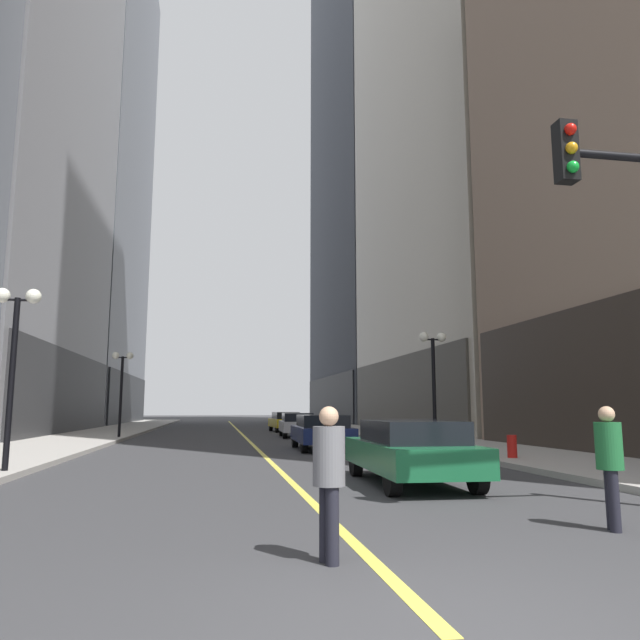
% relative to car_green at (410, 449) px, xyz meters
% --- Properties ---
extents(ground_plane, '(200.00, 200.00, 0.00)m').
position_rel_car_green_xyz_m(ground_plane, '(-2.39, 26.96, -0.72)').
color(ground_plane, '#38383A').
extents(sidewalk_left, '(4.50, 78.00, 0.15)m').
position_rel_car_green_xyz_m(sidewalk_left, '(-10.64, 26.96, -0.65)').
color(sidewalk_left, '#ADA8A0').
rests_on(sidewalk_left, ground).
extents(sidewalk_right, '(4.50, 78.00, 0.15)m').
position_rel_car_green_xyz_m(sidewalk_right, '(5.86, 26.96, -0.65)').
color(sidewalk_right, '#ADA8A0').
rests_on(sidewalk_right, ground).
extents(lane_centre_stripe, '(0.16, 70.00, 0.01)m').
position_rel_car_green_xyz_m(lane_centre_stripe, '(-2.39, 26.96, -0.72)').
color(lane_centre_stripe, '#E5D64C').
rests_on(lane_centre_stripe, ground).
extents(building_left_far, '(12.82, 26.00, 55.49)m').
position_rel_car_green_xyz_m(building_left_far, '(-19.20, 51.96, 26.94)').
color(building_left_far, slate).
rests_on(building_left_far, ground).
extents(building_right_mid, '(15.17, 24.00, 49.93)m').
position_rel_car_green_xyz_m(building_right_mid, '(15.60, 26.46, 24.17)').
color(building_right_mid, '#B7AD99').
rests_on(building_right_mid, ground).
extents(building_right_far, '(15.95, 26.00, 66.58)m').
position_rel_car_green_xyz_m(building_right_far, '(15.99, 51.96, 32.50)').
color(building_right_far, '#4C515B').
rests_on(building_right_far, ground).
extents(car_green, '(2.00, 4.73, 1.32)m').
position_rel_car_green_xyz_m(car_green, '(0.00, 0.00, 0.00)').
color(car_green, '#196038').
rests_on(car_green, ground).
extents(car_navy, '(2.07, 4.76, 1.32)m').
position_rel_car_green_xyz_m(car_navy, '(-0.01, 10.54, 0.00)').
color(car_navy, '#141E4C').
rests_on(car_navy, ground).
extents(car_silver, '(1.96, 4.50, 1.32)m').
position_rel_car_green_xyz_m(car_silver, '(0.40, 20.63, -0.00)').
color(car_silver, '#B7B7BC').
rests_on(car_silver, ground).
extents(car_yellow, '(1.90, 4.67, 1.32)m').
position_rel_car_green_xyz_m(car_yellow, '(0.64, 28.45, -0.00)').
color(car_yellow, yellow).
rests_on(car_yellow, ground).
extents(pedestrian_in_grey_suit, '(0.41, 0.41, 1.59)m').
position_rel_car_green_xyz_m(pedestrian_in_grey_suit, '(-2.85, -5.92, 0.20)').
color(pedestrian_in_grey_suit, black).
rests_on(pedestrian_in_grey_suit, ground).
extents(pedestrian_in_green_parka, '(0.45, 0.45, 1.60)m').
position_rel_car_green_xyz_m(pedestrian_in_green_parka, '(1.09, -4.96, 0.21)').
color(pedestrian_in_green_parka, black).
rests_on(pedestrian_in_green_parka, ground).
extents(street_lamp_left_near, '(1.06, 0.36, 4.43)m').
position_rel_car_green_xyz_m(street_lamp_left_near, '(-8.79, 2.89, 2.54)').
color(street_lamp_left_near, black).
rests_on(street_lamp_left_near, ground).
extents(street_lamp_left_far, '(1.06, 0.36, 4.43)m').
position_rel_car_green_xyz_m(street_lamp_left_far, '(-8.79, 19.46, 2.54)').
color(street_lamp_left_far, black).
rests_on(street_lamp_left_far, ground).
extents(street_lamp_right_mid, '(1.06, 0.36, 4.43)m').
position_rel_car_green_xyz_m(street_lamp_right_mid, '(4.01, 9.10, 2.54)').
color(street_lamp_right_mid, black).
rests_on(street_lamp_right_mid, ground).
extents(fire_hydrant_right, '(0.28, 0.28, 0.80)m').
position_rel_car_green_xyz_m(fire_hydrant_right, '(4.51, 4.23, -0.32)').
color(fire_hydrant_right, red).
rests_on(fire_hydrant_right, ground).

